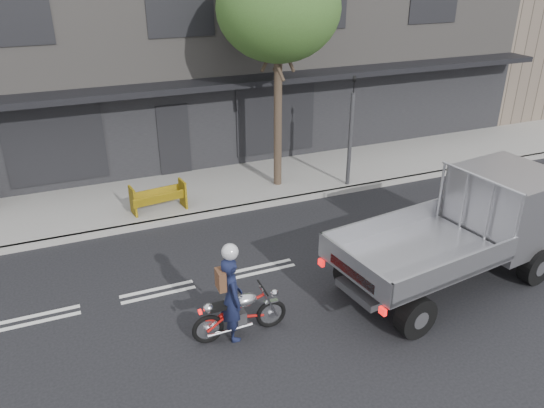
{
  "coord_description": "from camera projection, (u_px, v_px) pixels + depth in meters",
  "views": [
    {
      "loc": [
        -3.76,
        -9.77,
        6.64
      ],
      "look_at": [
        0.49,
        0.5,
        1.37
      ],
      "focal_mm": 35.0,
      "sensor_mm": 36.0,
      "label": 1
    }
  ],
  "objects": [
    {
      "name": "building_main",
      "position": [
        151.0,
        31.0,
        20.02
      ],
      "size": [
        26.0,
        10.0,
        8.0
      ],
      "primitive_type": "cube",
      "color": "slate",
      "rests_on": "ground"
    },
    {
      "name": "sidewalk",
      "position": [
        205.0,
        191.0,
        16.19
      ],
      "size": [
        32.0,
        3.2,
        0.15
      ],
      "primitive_type": "cube",
      "color": "gray",
      "rests_on": "ground"
    },
    {
      "name": "kerb",
      "position": [
        221.0,
        212.0,
        14.86
      ],
      "size": [
        32.0,
        0.2,
        0.15
      ],
      "primitive_type": "cube",
      "color": "gray",
      "rests_on": "ground"
    },
    {
      "name": "rider",
      "position": [
        232.0,
        298.0,
        9.8
      ],
      "size": [
        0.42,
        0.63,
        1.72
      ],
      "primitive_type": "imported",
      "rotation": [
        0.0,
        0.0,
        1.56
      ],
      "color": "#131834",
      "rests_on": "ground"
    },
    {
      "name": "street_tree",
      "position": [
        278.0,
        9.0,
        14.31
      ],
      "size": [
        3.4,
        3.4,
        6.74
      ],
      "color": "#382B21",
      "rests_on": "ground"
    },
    {
      "name": "motorcycle",
      "position": [
        240.0,
        312.0,
        10.01
      ],
      "size": [
        1.88,
        0.55,
        0.97
      ],
      "rotation": [
        0.0,
        0.0,
        -0.01
      ],
      "color": "black",
      "rests_on": "ground"
    },
    {
      "name": "traffic_light_pole",
      "position": [
        350.0,
        138.0,
        15.84
      ],
      "size": [
        0.12,
        0.12,
        3.5
      ],
      "color": "#2D2D30",
      "rests_on": "ground"
    },
    {
      "name": "flatbed_ute",
      "position": [
        491.0,
        215.0,
        11.72
      ],
      "size": [
        5.53,
        2.84,
        2.45
      ],
      "rotation": [
        0.0,
        0.0,
        0.14
      ],
      "color": "black",
      "rests_on": "ground"
    },
    {
      "name": "ground",
      "position": [
        261.0,
        269.0,
        12.3
      ],
      "size": [
        80.0,
        80.0,
        0.0
      ],
      "primitive_type": "plane",
      "color": "black",
      "rests_on": "ground"
    },
    {
      "name": "construction_barrier",
      "position": [
        160.0,
        200.0,
        14.43
      ],
      "size": [
        1.55,
        0.79,
        0.83
      ],
      "primitive_type": null,
      "rotation": [
        0.0,
        0.0,
        0.14
      ],
      "color": "yellow",
      "rests_on": "sidewalk"
    }
  ]
}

